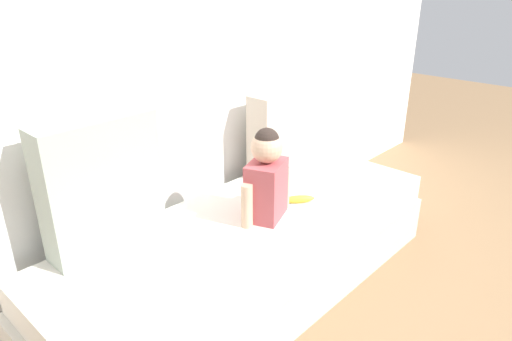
{
  "coord_description": "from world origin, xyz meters",
  "views": [
    {
      "loc": [
        -1.45,
        -1.39,
        1.55
      ],
      "look_at": [
        0.04,
        0.0,
        0.67
      ],
      "focal_mm": 32.32,
      "sensor_mm": 36.0,
      "label": 1
    }
  ],
  "objects_px": {
    "throw_pillow_left": "(101,185)",
    "couch": "(251,255)",
    "banana": "(299,199)",
    "toddler": "(266,177)",
    "throw_pillow_right": "(283,131)"
  },
  "relations": [
    {
      "from": "banana",
      "to": "toddler",
      "type": "bearing_deg",
      "value": 173.22
    },
    {
      "from": "throw_pillow_left",
      "to": "couch",
      "type": "bearing_deg",
      "value": -26.93
    },
    {
      "from": "throw_pillow_right",
      "to": "toddler",
      "type": "distance_m",
      "value": 0.64
    },
    {
      "from": "toddler",
      "to": "banana",
      "type": "relative_size",
      "value": 2.73
    },
    {
      "from": "throw_pillow_left",
      "to": "banana",
      "type": "relative_size",
      "value": 3.47
    },
    {
      "from": "throw_pillow_left",
      "to": "throw_pillow_right",
      "type": "bearing_deg",
      "value": 0.0
    },
    {
      "from": "throw_pillow_left",
      "to": "toddler",
      "type": "relative_size",
      "value": 1.27
    },
    {
      "from": "toddler",
      "to": "couch",
      "type": "bearing_deg",
      "value": 152.42
    },
    {
      "from": "throw_pillow_left",
      "to": "throw_pillow_right",
      "type": "height_order",
      "value": "throw_pillow_left"
    },
    {
      "from": "throw_pillow_left",
      "to": "throw_pillow_right",
      "type": "relative_size",
      "value": 1.21
    },
    {
      "from": "throw_pillow_left",
      "to": "banana",
      "type": "distance_m",
      "value": 1.02
    },
    {
      "from": "banana",
      "to": "throw_pillow_left",
      "type": "bearing_deg",
      "value": 157.71
    },
    {
      "from": "toddler",
      "to": "banana",
      "type": "xyz_separation_m",
      "value": [
        0.23,
        -0.03,
        -0.2
      ]
    },
    {
      "from": "couch",
      "to": "banana",
      "type": "height_order",
      "value": "banana"
    },
    {
      "from": "couch",
      "to": "toddler",
      "type": "distance_m",
      "value": 0.44
    }
  ]
}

